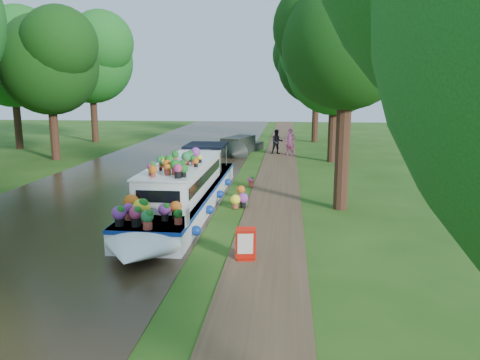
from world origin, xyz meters
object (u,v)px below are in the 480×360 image
(sandwich_board, at_px, (246,246))
(pedestrian_dark, at_px, (277,142))
(plant_boat, at_px, (183,189))
(pedestrian_pink, at_px, (290,142))
(second_boat, at_px, (238,146))

(sandwich_board, bearing_deg, pedestrian_dark, 81.24)
(plant_boat, distance_m, pedestrian_dark, 16.21)
(pedestrian_pink, height_order, pedestrian_dark, pedestrian_pink)
(plant_boat, relative_size, pedestrian_dark, 7.81)
(plant_boat, xyz_separation_m, sandwich_board, (2.87, -5.02, -0.43))
(second_boat, relative_size, pedestrian_pink, 3.46)
(second_boat, xyz_separation_m, sandwich_board, (2.48, -21.23, -0.06))
(pedestrian_dark, bearing_deg, pedestrian_pink, -48.32)
(plant_boat, height_order, pedestrian_pink, plant_boat)
(second_boat, height_order, pedestrian_dark, pedestrian_dark)
(plant_boat, distance_m, second_boat, 16.22)
(plant_boat, bearing_deg, pedestrian_pink, 74.89)
(second_boat, relative_size, sandwich_board, 7.38)
(pedestrian_pink, bearing_deg, plant_boat, -81.86)
(second_boat, bearing_deg, sandwich_board, -65.09)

